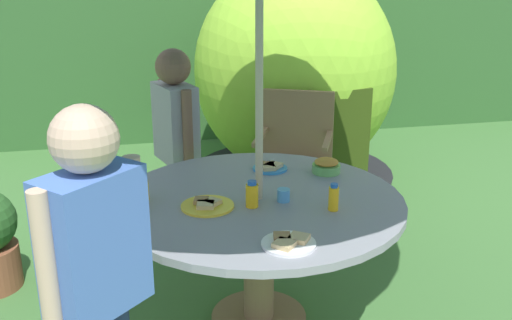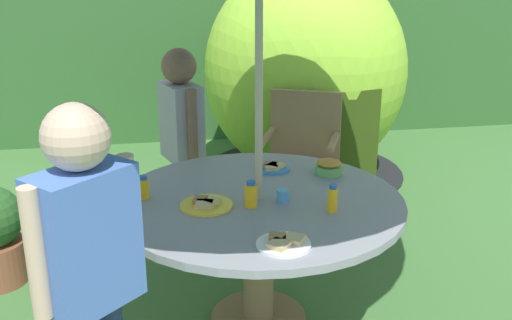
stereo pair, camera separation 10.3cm
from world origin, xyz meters
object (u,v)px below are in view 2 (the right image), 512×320
(garden_table, at_px, (259,221))
(juice_bottle_far_right, at_px, (251,195))
(wooden_chair, at_px, (302,152))
(juice_bottle_far_left, at_px, (127,197))
(child_in_grey_shirt, at_px, (181,123))
(cup_near, at_px, (283,196))
(snack_bowl, at_px, (329,167))
(child_in_blue_shirt, at_px, (86,240))
(juice_bottle_near_right, at_px, (332,199))
(plate_mid_left, at_px, (206,204))
(plate_front_edge, at_px, (284,243))
(dome_tent, at_px, (305,72))
(juice_bottle_near_left, at_px, (144,188))
(plate_mid_right, at_px, (273,167))

(garden_table, height_order, juice_bottle_far_right, juice_bottle_far_right)
(wooden_chair, xyz_separation_m, juice_bottle_far_right, (-0.56, -1.24, 0.23))
(juice_bottle_far_left, bearing_deg, wooden_chair, 45.74)
(child_in_grey_shirt, height_order, cup_near, child_in_grey_shirt)
(juice_bottle_far_right, xyz_separation_m, cup_near, (0.16, 0.03, -0.03))
(wooden_chair, xyz_separation_m, snack_bowl, (-0.08, -0.87, 0.20))
(garden_table, distance_m, snack_bowl, 0.54)
(child_in_blue_shirt, relative_size, juice_bottle_near_right, 10.38)
(plate_mid_left, bearing_deg, juice_bottle_far_left, 172.24)
(wooden_chair, bearing_deg, plate_front_edge, -82.87)
(snack_bowl, bearing_deg, child_in_blue_shirt, -140.29)
(dome_tent, distance_m, juice_bottle_far_right, 2.38)
(snack_bowl, distance_m, juice_bottle_near_left, 0.99)
(cup_near, bearing_deg, juice_bottle_far_right, -168.54)
(child_in_blue_shirt, bearing_deg, dome_tent, 18.88)
(snack_bowl, xyz_separation_m, plate_mid_right, (-0.28, 0.11, -0.02))
(plate_mid_right, bearing_deg, juice_bottle_far_right, -112.74)
(child_in_grey_shirt, bearing_deg, juice_bottle_far_left, -35.19)
(garden_table, distance_m, child_in_blue_shirt, 1.04)
(dome_tent, xyz_separation_m, plate_front_edge, (-0.76, -2.65, -0.19))
(dome_tent, distance_m, child_in_grey_shirt, 1.59)
(snack_bowl, xyz_separation_m, plate_front_edge, (-0.42, -0.78, -0.03))
(garden_table, bearing_deg, plate_front_edge, -88.62)
(garden_table, bearing_deg, juice_bottle_near_left, 169.98)
(snack_bowl, relative_size, juice_bottle_far_left, 1.36)
(plate_mid_left, height_order, juice_bottle_far_right, juice_bottle_far_right)
(plate_mid_right, relative_size, plate_front_edge, 0.84)
(garden_table, relative_size, cup_near, 22.77)
(wooden_chair, height_order, juice_bottle_far_right, wooden_chair)
(child_in_blue_shirt, bearing_deg, snack_bowl, -3.57)
(dome_tent, relative_size, cup_near, 32.57)
(wooden_chair, bearing_deg, garden_table, -90.00)
(plate_mid_right, height_order, juice_bottle_far_left, juice_bottle_far_left)
(dome_tent, bearing_deg, juice_bottle_far_right, -119.68)
(child_in_grey_shirt, distance_m, juice_bottle_near_right, 1.33)
(snack_bowl, distance_m, juice_bottle_near_right, 0.50)
(juice_bottle_far_left, xyz_separation_m, cup_near, (0.73, -0.05, -0.02))
(child_in_grey_shirt, bearing_deg, cup_near, 4.24)
(garden_table, distance_m, juice_bottle_near_right, 0.41)
(garden_table, distance_m, dome_tent, 2.30)
(juice_bottle_near_left, bearing_deg, wooden_chair, 45.14)
(plate_mid_left, distance_m, juice_bottle_far_left, 0.37)
(plate_mid_left, bearing_deg, plate_front_edge, -58.94)
(juice_bottle_near_right, bearing_deg, juice_bottle_far_left, 167.63)
(plate_mid_right, xyz_separation_m, juice_bottle_far_left, (-0.77, -0.39, 0.04))
(child_in_grey_shirt, bearing_deg, juice_bottle_near_right, 9.70)
(child_in_blue_shirt, relative_size, juice_bottle_near_left, 11.65)
(child_in_grey_shirt, distance_m, plate_mid_left, 1.04)
(wooden_chair, height_order, cup_near, wooden_chair)
(garden_table, relative_size, juice_bottle_near_left, 12.13)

